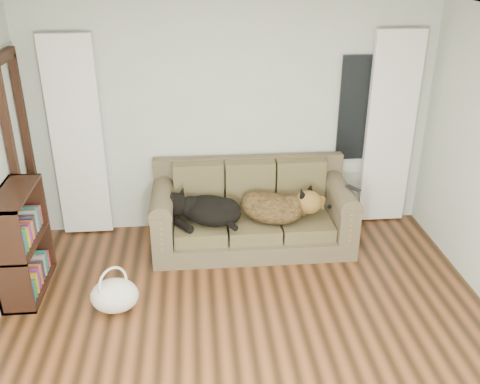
{
  "coord_description": "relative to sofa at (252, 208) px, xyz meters",
  "views": [
    {
      "loc": [
        -0.42,
        -3.23,
        3.09
      ],
      "look_at": [
        0.01,
        1.6,
        0.83
      ],
      "focal_mm": 40.0,
      "sensor_mm": 36.0,
      "label": 1
    }
  ],
  "objects": [
    {
      "name": "floor",
      "position": [
        -0.18,
        -1.97,
        -0.45
      ],
      "size": [
        5.0,
        5.0,
        0.0
      ],
      "primitive_type": "plane",
      "color": "black",
      "rests_on": "ground"
    },
    {
      "name": "ceiling",
      "position": [
        -0.18,
        -1.97,
        2.15
      ],
      "size": [
        5.0,
        5.0,
        0.0
      ],
      "primitive_type": "plane",
      "color": "white",
      "rests_on": "ground"
    },
    {
      "name": "wall_back",
      "position": [
        -0.18,
        0.53,
        0.85
      ],
      "size": [
        4.5,
        0.04,
        2.6
      ],
      "primitive_type": "cube",
      "color": "#B2BAAF",
      "rests_on": "ground"
    },
    {
      "name": "curtain_left",
      "position": [
        -1.88,
        0.45,
        0.7
      ],
      "size": [
        0.55,
        0.08,
        2.25
      ],
      "primitive_type": "cube",
      "color": "silver",
      "rests_on": "ground"
    },
    {
      "name": "curtain_right",
      "position": [
        1.62,
        0.45,
        0.7
      ],
      "size": [
        0.55,
        0.08,
        2.25
      ],
      "primitive_type": "cube",
      "color": "silver",
      "rests_on": "ground"
    },
    {
      "name": "window_pane",
      "position": [
        1.27,
        0.5,
        0.95
      ],
      "size": [
        0.5,
        0.03,
        1.2
      ],
      "primitive_type": "cube",
      "color": "black",
      "rests_on": "wall_back"
    },
    {
      "name": "door_casing",
      "position": [
        -2.38,
        0.08,
        0.6
      ],
      "size": [
        0.07,
        0.6,
        2.1
      ],
      "primitive_type": "cube",
      "color": "black",
      "rests_on": "ground"
    },
    {
      "name": "sofa",
      "position": [
        0.0,
        0.0,
        0.0
      ],
      "size": [
        2.16,
        0.93,
        0.89
      ],
      "primitive_type": "cube",
      "color": "#4C3D2E",
      "rests_on": "floor"
    },
    {
      "name": "dog_black_lab",
      "position": [
        -0.5,
        -0.09,
        0.03
      ],
      "size": [
        0.84,
        0.75,
        0.29
      ],
      "primitive_type": "ellipsoid",
      "rotation": [
        0.0,
        0.0,
        -0.51
      ],
      "color": "black",
      "rests_on": "sofa"
    },
    {
      "name": "dog_shepherd",
      "position": [
        0.24,
        -0.1,
        0.04
      ],
      "size": [
        0.9,
        0.81,
        0.33
      ],
      "primitive_type": "ellipsoid",
      "rotation": [
        0.0,
        0.0,
        2.64
      ],
      "color": "black",
      "rests_on": "sofa"
    },
    {
      "name": "tv_remote",
      "position": [
        1.06,
        -0.18,
        0.28
      ],
      "size": [
        0.13,
        0.17,
        0.02
      ],
      "primitive_type": "cube",
      "rotation": [
        0.0,
        0.0,
        0.55
      ],
      "color": "black",
      "rests_on": "sofa"
    },
    {
      "name": "tote_bag",
      "position": [
        -1.39,
        -1.09,
        -0.29
      ],
      "size": [
        0.54,
        0.49,
        0.32
      ],
      "primitive_type": "ellipsoid",
      "rotation": [
        0.0,
        0.0,
        0.4
      ],
      "color": "silver",
      "rests_on": "floor"
    },
    {
      "name": "bookshelf",
      "position": [
        -2.27,
        -0.67,
        0.05
      ],
      "size": [
        0.33,
        0.84,
        1.05
      ],
      "primitive_type": "cube",
      "rotation": [
        0.0,
        0.0,
        0.02
      ],
      "color": "black",
      "rests_on": "floor"
    }
  ]
}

